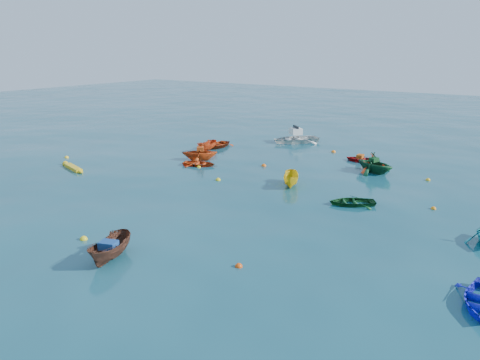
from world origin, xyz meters
The scene contains 26 objects.
ground centered at (0.00, 0.00, 0.00)m, with size 160.00×160.00×0.00m, color #0A3D4B.
sampan_brown_mid centered at (1.67, -7.57, 0.00)m, with size 1.10×2.92×1.13m, color #4E2A1C.
dinghy_orange_w centered at (-6.92, 9.31, 0.00)m, with size 2.49×2.89×1.52m, color #D34713.
sampan_yellow_mid centered at (2.83, 6.97, 0.00)m, with size 1.00×2.66×1.03m, color gold.
dinghy_green_e centered at (7.69, 5.47, 0.00)m, with size 1.94×2.71×0.56m, color #10471D.
dinghy_red_nw centered at (-5.76, 7.75, 0.00)m, with size 1.85×2.58×0.54m, color #BE380F.
sampan_orange_n centered at (-8.64, 12.52, 0.00)m, with size 0.98×2.60×1.01m, color #C33A12.
dinghy_green_n centered at (6.36, 13.42, 0.00)m, with size 2.66×3.09×1.62m, color #114A27.
dinghy_red_ne centered at (4.31, 16.30, 0.00)m, with size 1.84×2.57×0.53m, color #9C0D0E.
dinghy_red_far centered at (-8.79, 14.35, 0.00)m, with size 2.22×3.10×0.64m, color #A4300D.
dinghy_orange_far centered at (6.14, 13.73, 0.00)m, with size 2.39×2.77×1.46m, color #EF4416.
kayak_yellow centered at (-13.00, 1.50, 0.00)m, with size 0.48×3.37×0.33m, color gold, non-canonical shape.
motorboat_white centered at (-3.82, 20.34, 0.00)m, with size 3.28×4.58×1.55m, color white.
tarp_blue_a centered at (1.72, -7.71, 0.74)m, with size 0.74×0.56×0.36m, color navy.
tarp_orange_a centered at (-6.88, 9.34, 0.93)m, with size 0.71×0.54×0.35m, color #AF4012.
tarp_green_b centered at (6.26, 13.45, 0.97)m, with size 0.64×0.48×0.31m, color #10421C.
tarp_orange_b centered at (4.21, 16.30, 0.42)m, with size 0.61×0.47×0.30m, color #B34F12.
buoy_ye_a centered at (-1.18, -6.83, 0.00)m, with size 0.37×0.37×0.37m, color yellow.
buoy_or_b centered at (6.71, -5.02, 0.00)m, with size 0.33×0.33×0.33m, color #D7470B.
buoy_ye_b centered at (-16.73, 3.62, 0.00)m, with size 0.35×0.35×0.35m, color yellow.
buoy_or_c centered at (-1.46, 10.48, 0.00)m, with size 0.38×0.38×0.38m, color #EC5B0C.
buoy_ye_c centered at (-2.03, 5.25, 0.00)m, with size 0.36×0.36×0.36m, color yellow.
buoy_or_d centered at (11.89, 7.35, 0.00)m, with size 0.31×0.31×0.31m, color orange.
buoy_ye_d centered at (-5.44, 7.34, 0.00)m, with size 0.32×0.32×0.32m, color yellow.
buoy_or_e centered at (1.05, 18.28, 0.00)m, with size 0.39×0.39×0.39m, color orange.
buoy_ye_e centered at (10.18, 13.48, 0.00)m, with size 0.34×0.34×0.34m, color gold.
Camera 1 is at (16.89, -19.99, 9.01)m, focal length 35.00 mm.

